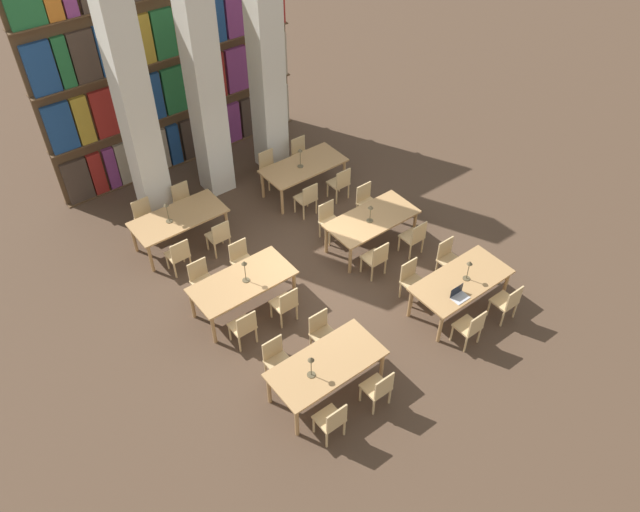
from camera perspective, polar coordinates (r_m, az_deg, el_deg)
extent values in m
plane|color=#4C3828|center=(12.92, -0.66, -1.60)|extent=(40.00, 40.00, 0.00)
cube|color=brown|center=(15.24, -13.58, 17.32)|extent=(6.37, 0.06, 5.50)
cube|color=brown|center=(16.56, -12.05, 8.80)|extent=(6.37, 0.35, 0.03)
cube|color=#47382D|center=(15.51, -21.33, 6.49)|extent=(0.58, 0.20, 1.07)
cube|color=maroon|center=(15.60, -19.74, 7.19)|extent=(0.31, 0.20, 1.07)
cube|color=#84387A|center=(15.68, -18.58, 7.69)|extent=(0.26, 0.20, 1.07)
cube|color=tan|center=(15.76, -17.40, 8.20)|extent=(0.42, 0.20, 1.07)
cube|color=navy|center=(15.90, -15.70, 8.93)|extent=(0.47, 0.20, 1.07)
cube|color=tan|center=(16.03, -14.27, 9.53)|extent=(0.26, 0.20, 1.07)
cube|color=navy|center=(16.13, -13.24, 9.96)|extent=(0.29, 0.20, 1.07)
cube|color=#47382D|center=(16.32, -11.53, 10.66)|extent=(0.65, 0.20, 1.07)
cube|color=#47382D|center=(16.57, -9.49, 11.48)|extent=(0.56, 0.20, 1.07)
cube|color=#84387A|center=(16.77, -7.99, 12.07)|extent=(0.37, 0.20, 1.07)
cube|color=#47382D|center=(16.93, -6.85, 12.51)|extent=(0.28, 0.20, 1.07)
cube|color=tan|center=(17.08, -5.90, 12.88)|extent=(0.33, 0.20, 1.07)
cube|color=tan|center=(17.32, -4.42, 13.43)|extent=(0.65, 0.20, 1.07)
cube|color=tan|center=(17.52, -3.26, 13.86)|extent=(0.14, 0.20, 1.07)
cube|color=brown|center=(15.85, -12.78, 12.91)|extent=(6.37, 0.35, 0.03)
cube|color=navy|center=(14.79, -22.69, 10.82)|extent=(0.59, 0.20, 1.12)
cube|color=#B7932D|center=(14.89, -20.90, 11.57)|extent=(0.35, 0.20, 1.12)
cube|color=maroon|center=(15.01, -19.10, 12.31)|extent=(0.55, 0.20, 1.12)
cube|color=#47382D|center=(15.19, -16.84, 13.22)|extent=(0.61, 0.20, 1.12)
cube|color=navy|center=(15.36, -14.95, 13.96)|extent=(0.36, 0.20, 1.12)
cube|color=#236B38|center=(15.54, -13.17, 14.63)|extent=(0.60, 0.20, 1.12)
cube|color=tan|center=(15.75, -11.24, 15.35)|extent=(0.42, 0.20, 1.12)
cube|color=maroon|center=(15.96, -9.59, 15.94)|extent=(0.48, 0.20, 1.12)
cube|color=#84387A|center=(16.21, -7.73, 16.59)|extent=(0.55, 0.20, 1.12)
cube|color=orange|center=(16.45, -6.10, 17.14)|extent=(0.42, 0.20, 1.12)
cube|color=navy|center=(16.65, -4.82, 17.57)|extent=(0.36, 0.20, 1.12)
cube|color=tan|center=(16.84, -3.70, 17.93)|extent=(0.31, 0.20, 1.12)
cube|color=brown|center=(15.23, -13.59, 17.37)|extent=(6.37, 0.35, 0.03)
cube|color=navy|center=(14.19, -24.21, 15.40)|extent=(0.57, 0.20, 1.08)
cube|color=#236B38|center=(14.28, -22.46, 16.10)|extent=(0.28, 0.20, 1.08)
cube|color=#47382D|center=(14.39, -20.80, 16.74)|extent=(0.54, 0.20, 1.08)
cube|color=navy|center=(14.53, -18.88, 17.47)|extent=(0.46, 0.20, 1.08)
cube|color=#B7932D|center=(14.67, -17.13, 18.10)|extent=(0.42, 0.20, 1.08)
cube|color=#B7932D|center=(14.80, -15.72, 18.60)|extent=(0.28, 0.20, 1.08)
cube|color=#236B38|center=(14.95, -14.17, 19.14)|extent=(0.50, 0.20, 1.08)
cube|color=#B7932D|center=(15.13, -12.46, 19.71)|extent=(0.40, 0.20, 1.08)
cube|color=maroon|center=(15.28, -11.15, 20.13)|extent=(0.29, 0.20, 1.08)
cube|color=navy|center=(15.46, -9.70, 20.59)|extent=(0.49, 0.20, 1.08)
cube|color=#84387A|center=(15.74, -7.61, 21.22)|extent=(0.65, 0.20, 1.08)
cube|color=#84387A|center=(16.05, -5.56, 21.80)|extent=(0.52, 0.20, 1.08)
cube|color=maroon|center=(16.29, -4.05, 22.22)|extent=(0.39, 0.20, 1.08)
cube|color=silver|center=(13.31, -16.83, 14.00)|extent=(0.63, 0.63, 6.00)
cube|color=silver|center=(13.86, -10.72, 16.28)|extent=(0.63, 0.63, 6.00)
cube|color=silver|center=(14.57, -5.01, 18.21)|extent=(0.63, 0.63, 6.00)
cube|color=tan|center=(10.47, 0.60, -9.83)|extent=(1.98, 0.95, 0.04)
cylinder|color=tan|center=(10.29, -2.13, -14.93)|extent=(0.07, 0.07, 0.71)
cylinder|color=tan|center=(10.97, 5.67, -9.95)|extent=(0.07, 0.07, 0.71)
cylinder|color=tan|center=(10.67, -4.68, -12.05)|extent=(0.07, 0.07, 0.71)
cylinder|color=tan|center=(11.32, 2.99, -7.46)|extent=(0.07, 0.07, 0.71)
cylinder|color=tan|center=(10.44, -0.57, -15.18)|extent=(0.04, 0.04, 0.40)
cylinder|color=tan|center=(10.56, 1.03, -14.17)|extent=(0.04, 0.04, 0.40)
cylinder|color=tan|center=(10.30, 0.62, -16.46)|extent=(0.04, 0.04, 0.40)
cylinder|color=tan|center=(10.42, 2.24, -15.40)|extent=(0.04, 0.04, 0.40)
cube|color=tan|center=(10.24, 0.84, -14.65)|extent=(0.42, 0.40, 0.04)
cube|color=tan|center=(9.97, 1.54, -14.65)|extent=(0.40, 0.03, 0.42)
cylinder|color=tan|center=(11.04, -2.41, -10.54)|extent=(0.04, 0.04, 0.40)
cylinder|color=tan|center=(10.93, -3.97, -11.45)|extent=(0.04, 0.04, 0.40)
cylinder|color=tan|center=(11.21, -3.44, -9.42)|extent=(0.04, 0.04, 0.40)
cylinder|color=tan|center=(11.10, -4.99, -10.30)|extent=(0.04, 0.04, 0.40)
cube|color=tan|center=(10.89, -3.76, -9.73)|extent=(0.42, 0.40, 0.04)
cube|color=tan|center=(10.81, -4.38, -8.36)|extent=(0.40, 0.03, 0.42)
cylinder|color=tan|center=(10.79, 3.70, -12.43)|extent=(0.04, 0.04, 0.40)
cylinder|color=tan|center=(10.94, 5.17, -11.46)|extent=(0.04, 0.04, 0.40)
cylinder|color=tan|center=(10.66, 4.92, -13.60)|extent=(0.04, 0.04, 0.40)
cylinder|color=tan|center=(10.81, 6.39, -12.59)|extent=(0.04, 0.04, 0.40)
cube|color=tan|center=(10.62, 5.12, -11.84)|extent=(0.42, 0.40, 0.04)
cube|color=tan|center=(10.36, 5.89, -11.75)|extent=(0.40, 0.03, 0.42)
cylinder|color=tan|center=(11.40, 1.65, -8.10)|extent=(0.04, 0.04, 0.40)
cylinder|color=tan|center=(11.26, 0.21, -8.98)|extent=(0.04, 0.04, 0.40)
cylinder|color=tan|center=(11.57, 0.58, -7.07)|extent=(0.04, 0.04, 0.40)
cylinder|color=tan|center=(11.43, -0.85, -7.91)|extent=(0.04, 0.04, 0.40)
cube|color=tan|center=(11.25, 0.40, -7.30)|extent=(0.42, 0.40, 0.04)
cube|color=tan|center=(11.16, -0.18, -5.97)|extent=(0.40, 0.03, 0.42)
cylinder|color=brown|center=(10.31, -0.80, -10.80)|extent=(0.14, 0.14, 0.01)
cylinder|color=brown|center=(10.15, -0.81, -10.15)|extent=(0.02, 0.02, 0.37)
cone|color=brown|center=(9.98, -0.83, -9.39)|extent=(0.11, 0.11, 0.07)
cube|color=tan|center=(12.06, 12.82, -2.17)|extent=(1.98, 0.95, 0.04)
cylinder|color=tan|center=(11.65, 10.93, -6.51)|extent=(0.07, 0.07, 0.71)
cylinder|color=tan|center=(12.72, 16.61, -2.55)|extent=(0.07, 0.07, 0.71)
cylinder|color=tan|center=(11.98, 8.24, -4.29)|extent=(0.07, 0.07, 0.71)
cylinder|color=tan|center=(13.02, 14.00, -0.61)|extent=(0.07, 0.07, 0.71)
cylinder|color=tan|center=(11.83, 11.96, -6.90)|extent=(0.04, 0.04, 0.40)
cylinder|color=tan|center=(12.03, 13.13, -6.07)|extent=(0.04, 0.04, 0.40)
cylinder|color=tan|center=(11.70, 13.17, -7.88)|extent=(0.04, 0.04, 0.40)
cylinder|color=tan|center=(11.91, 14.33, -7.02)|extent=(0.04, 0.04, 0.40)
cube|color=tan|center=(11.70, 13.32, -6.26)|extent=(0.42, 0.40, 0.04)
cube|color=tan|center=(11.46, 14.18, -6.05)|extent=(0.40, 0.03, 0.42)
cylinder|color=tan|center=(12.45, 9.62, -3.25)|extent=(0.04, 0.04, 0.40)
cylinder|color=tan|center=(12.26, 8.43, -4.00)|extent=(0.04, 0.04, 0.40)
cylinder|color=tan|center=(12.60, 8.54, -2.37)|extent=(0.04, 0.04, 0.40)
cylinder|color=tan|center=(12.41, 7.34, -3.10)|extent=(0.04, 0.04, 0.40)
cube|color=tan|center=(12.27, 8.59, -2.46)|extent=(0.42, 0.40, 0.04)
cube|color=tan|center=(12.20, 8.10, -1.21)|extent=(0.40, 0.03, 0.42)
cylinder|color=tan|center=(12.41, 15.16, -4.62)|extent=(0.04, 0.04, 0.40)
cylinder|color=tan|center=(12.63, 16.22, -3.86)|extent=(0.04, 0.04, 0.40)
cylinder|color=tan|center=(12.29, 16.34, -5.52)|extent=(0.04, 0.04, 0.40)
cylinder|color=tan|center=(12.52, 17.38, -4.73)|extent=(0.04, 0.04, 0.40)
cube|color=tan|center=(12.30, 16.47, -3.98)|extent=(0.42, 0.40, 0.04)
cube|color=tan|center=(12.08, 17.34, -3.73)|extent=(0.40, 0.03, 0.42)
cylinder|color=tan|center=(13.03, 12.76, -1.25)|extent=(0.04, 0.04, 0.40)
cylinder|color=tan|center=(12.82, 11.68, -1.94)|extent=(0.04, 0.04, 0.40)
cylinder|color=tan|center=(13.18, 11.69, -0.43)|extent=(0.04, 0.04, 0.40)
cylinder|color=tan|center=(12.97, 10.60, -1.10)|extent=(0.04, 0.04, 0.40)
cube|color=tan|center=(12.85, 11.82, -0.47)|extent=(0.42, 0.40, 0.04)
cube|color=tan|center=(12.78, 11.37, 0.73)|extent=(0.40, 0.03, 0.42)
cylinder|color=brown|center=(12.07, 13.23, -2.00)|extent=(0.14, 0.14, 0.01)
cylinder|color=brown|center=(11.94, 13.37, -1.36)|extent=(0.02, 0.02, 0.37)
cone|color=brown|center=(11.80, 13.54, -0.60)|extent=(0.11, 0.11, 0.07)
cube|color=silver|center=(11.69, 12.70, -3.76)|extent=(0.32, 0.22, 0.01)
cube|color=black|center=(11.66, 12.38, -3.10)|extent=(0.32, 0.01, 0.20)
cube|color=tan|center=(11.83, -7.12, -2.30)|extent=(1.98, 0.95, 0.04)
cylinder|color=tan|center=(11.59, -9.71, -6.64)|extent=(0.07, 0.07, 0.71)
cylinder|color=tan|center=(12.19, -2.38, -2.74)|extent=(0.07, 0.07, 0.71)
cylinder|color=tan|center=(12.09, -11.61, -4.34)|extent=(0.07, 0.07, 0.71)
cylinder|color=tan|center=(12.66, -4.47, -0.71)|extent=(0.07, 0.07, 0.71)
cylinder|color=tan|center=(11.70, -8.24, -6.96)|extent=(0.04, 0.04, 0.40)
cylinder|color=tan|center=(11.80, -6.75, -6.16)|extent=(0.04, 0.04, 0.40)
cylinder|color=tan|center=(11.50, -7.35, -8.00)|extent=(0.04, 0.04, 0.40)
cylinder|color=tan|center=(11.61, -5.84, -7.18)|extent=(0.04, 0.04, 0.40)
cube|color=tan|center=(11.48, -7.14, -6.36)|extent=(0.42, 0.40, 0.04)
cube|color=tan|center=(11.20, -6.73, -6.17)|extent=(0.40, 0.03, 0.42)
cylinder|color=tan|center=(12.44, -9.36, -3.23)|extent=(0.04, 0.04, 0.40)
cylinder|color=tan|center=(12.35, -10.79, -3.95)|extent=(0.04, 0.04, 0.40)
cylinder|color=tan|center=(12.66, -10.14, -2.34)|extent=(0.04, 0.04, 0.40)
cylinder|color=tan|center=(12.57, -11.55, -3.04)|extent=(0.04, 0.04, 0.40)
cube|color=tan|center=(12.35, -10.59, -2.42)|extent=(0.42, 0.40, 0.04)
cube|color=tan|center=(12.31, -11.15, -1.18)|extent=(0.40, 0.03, 0.42)
cylinder|color=tan|center=(11.98, -4.49, -4.94)|extent=(0.04, 0.04, 0.40)
cylinder|color=tan|center=(12.11, -3.08, -4.18)|extent=(0.04, 0.04, 0.40)
cylinder|color=tan|center=(11.79, -3.55, -5.92)|extent=(0.04, 0.04, 0.40)
cylinder|color=tan|center=(11.92, -2.13, -5.13)|extent=(0.04, 0.04, 0.40)
cube|color=tan|center=(11.79, -3.36, -4.32)|extent=(0.42, 0.40, 0.04)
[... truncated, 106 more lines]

